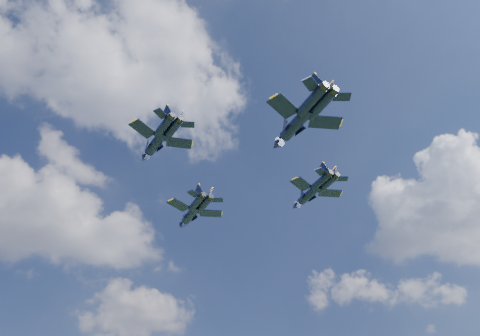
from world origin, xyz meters
name	(u,v)px	position (x,y,z in m)	size (l,w,h in m)	color
jet_lead	(190,214)	(-1.38, 18.69, 54.35)	(12.12, 15.71, 3.73)	black
jet_left	(155,143)	(-13.02, 0.24, 55.89)	(11.53, 15.30, 3.61)	black
jet_right	(309,194)	(20.12, 6.14, 56.63)	(12.03, 15.62, 3.71)	black
jet_slot	(295,125)	(7.02, -13.97, 54.59)	(13.60, 17.64, 4.19)	black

